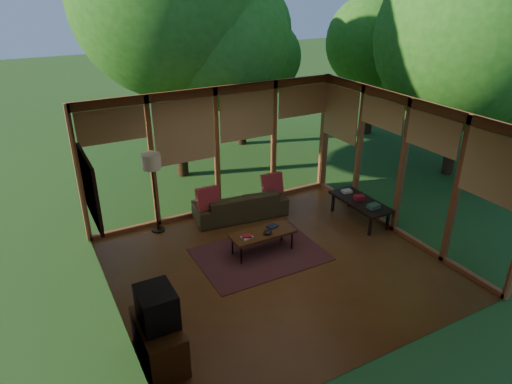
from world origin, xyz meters
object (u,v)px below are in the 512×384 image
coffee_table (263,234)px  sofa (240,204)px  media_cabinet (159,341)px  side_console (360,202)px  floor_lamp (152,166)px  television (157,307)px

coffee_table → sofa: bearing=79.4°
coffee_table → media_cabinet: bearing=-146.3°
media_cabinet → side_console: bearing=20.1°
coffee_table → side_console: size_ratio=0.86×
floor_lamp → side_console: floor_lamp is taller
floor_lamp → side_console: 4.28m
floor_lamp → side_console: size_ratio=1.18×
sofa → side_console: size_ratio=1.39×
sofa → coffee_table: bearing=86.2°
media_cabinet → television: bearing=0.0°
coffee_table → television: bearing=-146.1°
television → side_console: television is taller
media_cabinet → coffee_table: media_cabinet is taller
media_cabinet → floor_lamp: 3.67m
television → coffee_table: size_ratio=0.46×
sofa → floor_lamp: 2.08m
sofa → television: 4.18m
television → coffee_table: bearing=33.9°
media_cabinet → side_console: 5.19m
floor_lamp → coffee_table: bearing=-49.3°
coffee_table → side_console: (2.39, 0.13, 0.02)m
television → coffee_table: television is taller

